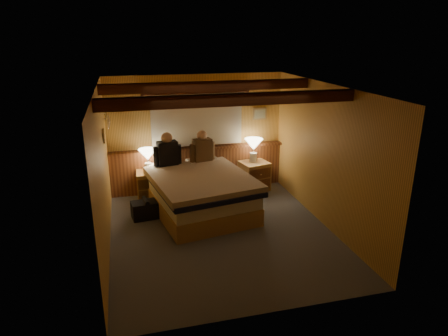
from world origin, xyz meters
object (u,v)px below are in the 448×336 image
object	(u,v)px
nightstand_left	(151,185)
duffel_bag	(146,209)
person_right	(202,148)
bed	(200,192)
nightstand_right	(254,176)
lamp_right	(254,146)
person_left	(167,152)
lamp_left	(148,156)

from	to	relation	value
nightstand_left	duffel_bag	size ratio (longest dim) A/B	1.04
person_right	bed	bearing A→B (deg)	-117.75
duffel_bag	nightstand_right	bearing A→B (deg)	11.92
nightstand_left	person_right	world-z (taller)	person_right
bed	lamp_right	distance (m)	1.67
nightstand_right	person_left	distance (m)	1.95
duffel_bag	person_right	bearing A→B (deg)	26.77
bed	nightstand_left	xyz separation A→B (m)	(-0.84, 0.82, -0.09)
nightstand_right	lamp_right	distance (m)	0.65
lamp_left	person_left	distance (m)	0.41
person_right	duffel_bag	world-z (taller)	person_right
nightstand_left	lamp_left	distance (m)	0.61
lamp_left	lamp_right	distance (m)	2.17
nightstand_left	lamp_right	xyz separation A→B (m)	(2.15, 0.04, 0.66)
lamp_left	nightstand_right	bearing A→B (deg)	-1.31
nightstand_right	person_right	size ratio (longest dim) A/B	0.99
lamp_right	bed	bearing A→B (deg)	-146.78
bed	person_right	distance (m)	1.03
lamp_left	bed	bearing A→B (deg)	-45.17
lamp_right	person_right	bearing A→B (deg)	-177.35
bed	person_right	xyz separation A→B (m)	(0.22, 0.81, 0.60)
nightstand_right	person_right	xyz separation A→B (m)	(-1.11, -0.00, 0.68)
lamp_right	person_left	size ratio (longest dim) A/B	0.73
lamp_left	lamp_right	size ratio (longest dim) A/B	0.93
nightstand_left	lamp_right	size ratio (longest dim) A/B	1.16
bed	person_left	distance (m)	1.06
lamp_left	person_right	bearing A→B (deg)	-2.67
duffel_bag	lamp_right	bearing A→B (deg)	13.14
bed	lamp_left	bearing A→B (deg)	124.83
nightstand_right	lamp_right	size ratio (longest dim) A/B	1.30
bed	person_left	world-z (taller)	person_left
lamp_right	person_right	world-z (taller)	person_right
nightstand_left	duffel_bag	distance (m)	0.87
nightstand_right	bed	bearing A→B (deg)	-160.53
bed	person_right	world-z (taller)	person_right
lamp_right	nightstand_left	bearing A→B (deg)	-179.00
bed	lamp_right	world-z (taller)	lamp_right
person_right	duffel_bag	distance (m)	1.68
nightstand_left	lamp_left	size ratio (longest dim) A/B	1.25
lamp_right	duffel_bag	world-z (taller)	lamp_right
nightstand_left	duffel_bag	bearing A→B (deg)	-97.32
lamp_right	person_right	size ratio (longest dim) A/B	0.76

